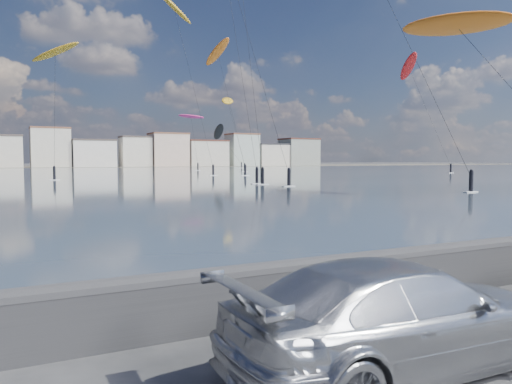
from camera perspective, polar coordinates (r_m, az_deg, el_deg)
bay_water at (r=96.45m, az=-24.65°, el=1.73°), size 500.00×177.00×0.00m
far_shore_strip at (r=204.89m, az=-25.76°, el=2.60°), size 500.00×60.00×0.00m
seawall at (r=8.60m, az=-2.10°, el=-11.54°), size 400.00×0.36×1.08m
far_buildings at (r=190.93m, az=-25.34°, el=4.36°), size 240.79×13.26×14.60m
car_silver at (r=7.23m, az=16.19°, el=-13.31°), size 5.16×2.13×1.49m
kitesurfer_1 at (r=98.54m, az=-4.37°, el=15.43°), size 3.97×15.73×25.85m
kitesurfer_2 at (r=126.49m, az=-3.26°, el=10.28°), size 7.35×17.35×19.43m
kitesurfer_3 at (r=133.71m, az=-7.43°, el=8.48°), size 6.59×12.25×15.16m
kitesurfer_6 at (r=170.14m, az=-4.27°, el=6.84°), size 6.48×16.04×15.27m
kitesurfer_7 at (r=46.97m, az=21.83°, el=17.25°), size 5.03×18.05×15.61m
kitesurfer_12 at (r=122.63m, az=17.07°, el=13.44°), size 6.17×18.40×27.06m
kitesurfer_15 at (r=81.60m, az=-21.97°, el=14.41°), size 7.62×10.86×20.31m
kitesurfer_19 at (r=99.24m, az=-9.29°, el=19.86°), size 8.00×12.50×34.09m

